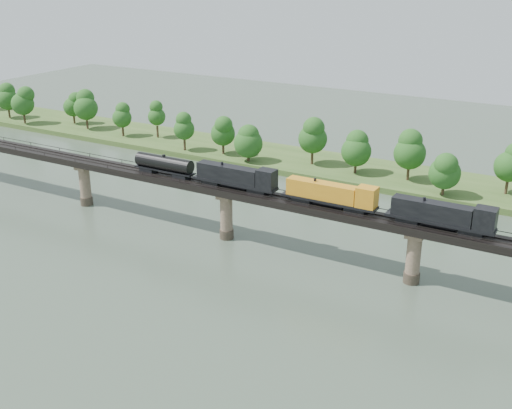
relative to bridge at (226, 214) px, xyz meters
The scene contains 6 objects.
ground 30.49m from the bridge, 90.00° to the right, with size 400.00×400.00×0.00m, color #374638.
far_bank 55.20m from the bridge, 90.00° to the left, with size 300.00×24.00×1.60m, color #375321.
bridge is the anchor object (origin of this frame).
bridge_superstructure 6.33m from the bridge, 90.00° to the left, with size 220.00×4.90×0.75m.
far_treeline 51.30m from the bridge, 99.23° to the left, with size 289.06×17.54×13.60m.
freight_train 18.36m from the bridge, ahead, with size 76.58×2.98×5.27m.
Camera 1 is at (67.75, -74.84, 55.00)m, focal length 45.00 mm.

